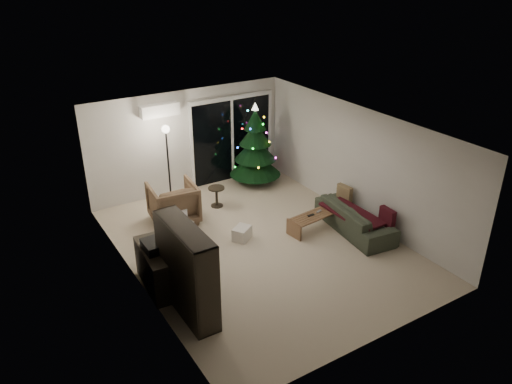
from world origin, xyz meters
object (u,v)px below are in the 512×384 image
coffee_table (316,222)px  christmas_tree (255,144)px  media_cabinet (157,268)px  sofa (355,218)px  bookshelf (176,273)px  armchair (173,203)px

coffee_table → christmas_tree: (0.20, 2.78, 0.86)m
media_cabinet → sofa: size_ratio=0.61×
bookshelf → christmas_tree: bearing=23.7°
bookshelf → sofa: bearing=-13.6°
bookshelf → armchair: (1.20, 2.93, -0.33)m
coffee_table → sofa: bearing=-38.1°
media_cabinet → armchair: armchair is taller
media_cabinet → bookshelf: bearing=-85.7°
media_cabinet → christmas_tree: 4.83m
coffee_table → christmas_tree: bearing=79.6°
bookshelf → coffee_table: 3.78m
armchair → christmas_tree: bearing=-156.6°
media_cabinet → christmas_tree: christmas_tree is taller
sofa → media_cabinet: bearing=93.0°
bookshelf → media_cabinet: size_ratio=1.27×
bookshelf → coffee_table: bearing=-5.8°
bookshelf → christmas_tree: size_ratio=0.74×
bookshelf → armchair: bookshelf is taller
armchair → christmas_tree: 2.80m
bookshelf → media_cabinet: bookshelf is taller
armchair → christmas_tree: size_ratio=0.47×
coffee_table → christmas_tree: christmas_tree is taller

